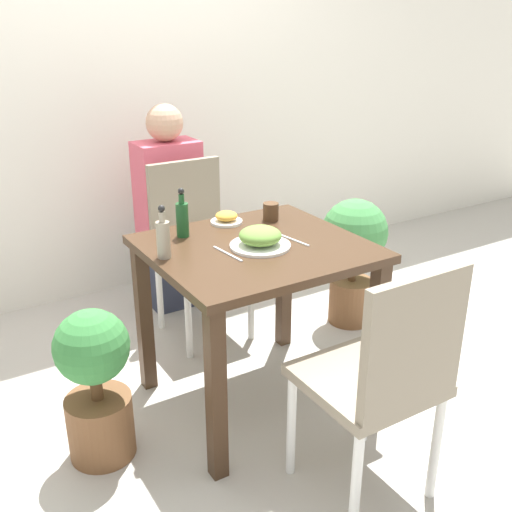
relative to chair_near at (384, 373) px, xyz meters
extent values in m
plane|color=#B7B2A8|center=(-0.04, 0.73, -0.52)|extent=(16.00, 16.00, 0.00)
cube|color=white|center=(-0.04, 2.21, 0.78)|extent=(8.00, 0.05, 2.60)
cube|color=#3D2819|center=(-0.04, 0.73, 0.20)|extent=(0.85, 0.78, 0.04)
cube|color=#3D2819|center=(-0.42, 0.39, -0.17)|extent=(0.06, 0.06, 0.70)
cube|color=#3D2819|center=(0.33, 0.39, -0.17)|extent=(0.06, 0.06, 0.70)
cube|color=#3D2819|center=(-0.42, 1.07, -0.17)|extent=(0.06, 0.06, 0.70)
cube|color=#3D2819|center=(0.33, 1.07, -0.17)|extent=(0.06, 0.06, 0.70)
cube|color=gray|center=(0.00, 0.08, -0.07)|extent=(0.42, 0.42, 0.04)
cube|color=gray|center=(0.00, -0.11, 0.17)|extent=(0.40, 0.04, 0.44)
cylinder|color=white|center=(0.18, 0.26, -0.30)|extent=(0.03, 0.03, 0.43)
cylinder|color=white|center=(-0.18, 0.26, -0.30)|extent=(0.03, 0.03, 0.43)
cylinder|color=white|center=(0.18, -0.10, -0.30)|extent=(0.03, 0.03, 0.43)
cylinder|color=white|center=(-0.18, -0.10, -0.30)|extent=(0.03, 0.03, 0.43)
cube|color=gray|center=(0.03, 1.38, -0.07)|extent=(0.42, 0.42, 0.04)
cube|color=gray|center=(0.03, 1.57, 0.17)|extent=(0.40, 0.04, 0.44)
cylinder|color=white|center=(-0.15, 1.20, -0.30)|extent=(0.03, 0.03, 0.43)
cylinder|color=white|center=(0.21, 1.20, -0.30)|extent=(0.03, 0.03, 0.43)
cylinder|color=white|center=(-0.15, 1.56, -0.30)|extent=(0.03, 0.03, 0.43)
cylinder|color=white|center=(0.21, 1.56, -0.30)|extent=(0.03, 0.03, 0.43)
cylinder|color=white|center=(-0.04, 0.70, 0.23)|extent=(0.24, 0.24, 0.01)
ellipsoid|color=olive|center=(-0.04, 0.70, 0.27)|extent=(0.17, 0.17, 0.07)
cylinder|color=white|center=(-0.02, 1.03, 0.23)|extent=(0.14, 0.14, 0.01)
ellipsoid|color=gold|center=(-0.02, 1.03, 0.25)|extent=(0.10, 0.10, 0.04)
cylinder|color=#4C331E|center=(0.18, 0.96, 0.26)|extent=(0.07, 0.07, 0.08)
cylinder|color=gray|center=(-0.42, 0.80, 0.29)|extent=(0.05, 0.05, 0.14)
cylinder|color=gray|center=(-0.42, 0.80, 0.38)|extent=(0.02, 0.02, 0.04)
sphere|color=black|center=(-0.42, 0.80, 0.42)|extent=(0.03, 0.03, 0.03)
cylinder|color=#194C23|center=(-0.25, 0.97, 0.29)|extent=(0.05, 0.05, 0.14)
cylinder|color=#194C23|center=(-0.25, 0.97, 0.38)|extent=(0.02, 0.02, 0.04)
sphere|color=black|center=(-0.25, 0.97, 0.42)|extent=(0.03, 0.03, 0.03)
cube|color=silver|center=(-0.19, 0.70, 0.22)|extent=(0.03, 0.19, 0.00)
cube|color=silver|center=(0.11, 0.70, 0.22)|extent=(0.04, 0.19, 0.00)
cylinder|color=brown|center=(-0.75, 0.73, -0.39)|extent=(0.25, 0.25, 0.26)
cylinder|color=brown|center=(-0.75, 0.73, -0.22)|extent=(0.05, 0.05, 0.08)
sphere|color=#387F3D|center=(-0.75, 0.73, -0.04)|extent=(0.28, 0.28, 0.28)
cylinder|color=brown|center=(0.79, 1.08, -0.39)|extent=(0.24, 0.24, 0.25)
cylinder|color=brown|center=(0.79, 1.08, -0.21)|extent=(0.04, 0.04, 0.11)
sphere|color=#428947|center=(0.79, 1.08, 0.01)|extent=(0.35, 0.35, 0.35)
cube|color=#2D3347|center=(0.03, 1.79, -0.29)|extent=(0.28, 0.20, 0.45)
cube|color=#DB566B|center=(0.03, 1.79, 0.19)|extent=(0.34, 0.22, 0.52)
sphere|color=tan|center=(0.03, 1.79, 0.55)|extent=(0.20, 0.20, 0.20)
camera|label=1|loc=(-1.23, -1.20, 1.09)|focal=42.00mm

